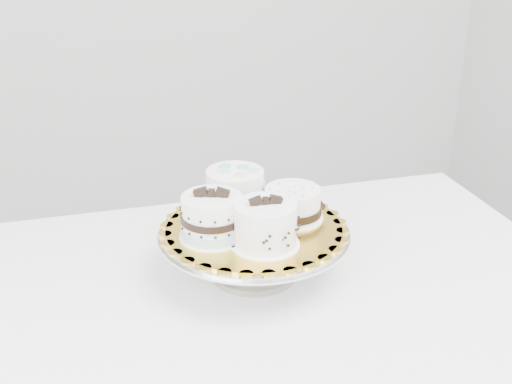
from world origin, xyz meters
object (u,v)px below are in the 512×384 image
object	(u,v)px
cake_stand	(254,244)
table	(257,329)
cake_board	(254,228)
cake_ribbon	(293,204)
cake_banded	(212,218)
cake_dots	(235,190)
cake_swirl	(265,226)

from	to	relation	value
cake_stand	table	bearing A→B (deg)	-106.35
cake_board	cake_ribbon	bearing A→B (deg)	5.89
cake_stand	cake_banded	world-z (taller)	cake_banded
table	cake_banded	bearing A→B (deg)	147.90
cake_board	cake_ribbon	world-z (taller)	cake_ribbon
cake_stand	cake_dots	distance (m)	0.11
cake_board	cake_swirl	world-z (taller)	cake_swirl
table	cake_board	xyz separation A→B (m)	(0.02, 0.05, 0.17)
cake_swirl	cake_dots	world-z (taller)	cake_swirl
table	cake_stand	world-z (taller)	cake_stand
cake_stand	cake_dots	xyz separation A→B (m)	(-0.01, 0.08, 0.07)
table	cake_dots	bearing A→B (deg)	91.70
cake_ribbon	cake_banded	bearing A→B (deg)	179.43
cake_banded	cake_dots	xyz separation A→B (m)	(0.07, 0.09, 0.00)
cake_board	cake_banded	distance (m)	0.09
cake_banded	cake_ribbon	size ratio (longest dim) A/B	1.17
cake_board	cake_swirl	distance (m)	0.08
cake_stand	cake_ribbon	bearing A→B (deg)	5.89
table	cake_stand	distance (m)	0.15
table	cake_stand	bearing A→B (deg)	79.73
table	cake_swirl	distance (m)	0.21
cake_swirl	cake_ribbon	world-z (taller)	cake_swirl
cake_swirl	cake_ribbon	size ratio (longest dim) A/B	1.03
table	cake_swirl	xyz separation A→B (m)	(0.01, -0.01, 0.21)
cake_stand	cake_swirl	xyz separation A→B (m)	(-0.01, -0.07, 0.07)
cake_board	cake_banded	xyz separation A→B (m)	(-0.08, -0.01, 0.04)
cake_swirl	cake_banded	bearing A→B (deg)	149.80
cake_board	cake_dots	xyz separation A→B (m)	(-0.01, 0.08, 0.04)
cake_dots	cake_ribbon	size ratio (longest dim) A/B	1.10
cake_swirl	cake_dots	distance (m)	0.15
cake_swirl	cake_ribbon	bearing A→B (deg)	51.57
table	cake_banded	xyz separation A→B (m)	(-0.06, 0.05, 0.21)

